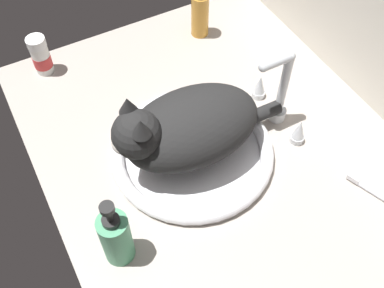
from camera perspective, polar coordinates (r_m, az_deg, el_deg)
The scene contains 8 objects.
countertop at distance 103.03cm, azimuth 3.65°, elevation -1.33°, with size 100.99×76.90×3.00cm, color #ADA399.
backsplash_wall at distance 112.33cm, azimuth 22.07°, elevation 11.14°, with size 100.99×2.40×32.90cm, color silver.
sink_basin at distance 99.86cm, azimuth 0.00°, elevation -0.91°, with size 36.13×36.13×3.00cm.
faucet at distance 103.67cm, azimuth 10.95°, elevation 5.89°, with size 18.98×9.67×20.42cm.
cat at distance 92.16cm, azimuth -1.06°, elevation 1.93°, with size 19.22×39.44×18.61cm.
amber_bottle at distance 125.57cm, azimuth 1.01°, elevation 16.11°, with size 4.78×4.78×13.78cm.
soap_pump_bottle at distance 84.42cm, azimuth -9.57°, elevation -11.54°, with size 5.70×5.70×18.24cm.
pill_bottle at distance 121.28cm, azimuth -18.53°, elevation 10.45°, with size 4.73×4.73×10.49cm.
Camera 1 is at (49.28, -34.20, 85.27)cm, focal length 42.27 mm.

